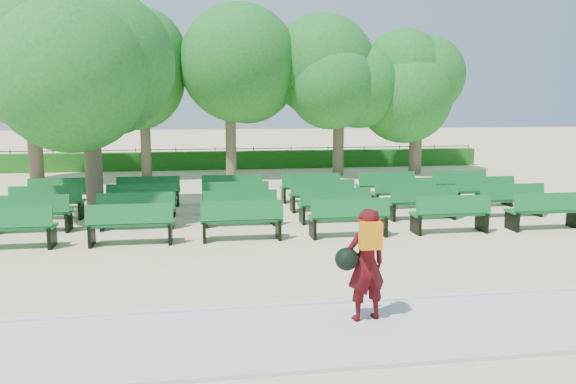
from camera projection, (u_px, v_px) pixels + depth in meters
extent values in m
plane|color=beige|center=(268.00, 226.00, 15.31)|extent=(120.00, 120.00, 0.00)
cube|color=beige|center=(329.00, 334.00, 8.08)|extent=(30.00, 2.20, 0.06)
cube|color=silver|center=(313.00, 305.00, 9.20)|extent=(30.00, 0.12, 0.10)
cube|color=#1C5E18|center=(235.00, 160.00, 28.90)|extent=(26.00, 0.70, 0.90)
cube|color=#116329|center=(282.00, 201.00, 16.43)|extent=(2.03, 0.68, 0.07)
cube|color=#116329|center=(283.00, 193.00, 16.16)|extent=(2.00, 0.28, 0.47)
cylinder|color=brown|center=(94.00, 172.00, 15.88)|extent=(0.48, 0.48, 2.82)
ellipsoid|color=#1D6C21|center=(89.00, 78.00, 15.47)|extent=(4.37, 4.37, 3.94)
imported|color=#40090D|center=(366.00, 265.00, 8.43)|extent=(0.70, 0.53, 1.72)
cube|color=orange|center=(371.00, 236.00, 8.16)|extent=(0.32, 0.16, 0.40)
sphere|color=black|center=(346.00, 259.00, 8.31)|extent=(0.34, 0.34, 0.34)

